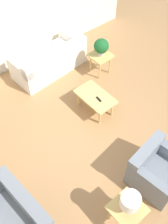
% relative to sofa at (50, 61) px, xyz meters
% --- Properties ---
extents(ground_plane, '(14.00, 14.00, 0.00)m').
position_rel_sofa_xyz_m(ground_plane, '(-2.25, 0.49, -0.30)').
color(ground_plane, '#A87A4C').
extents(wall_right, '(0.12, 7.20, 2.70)m').
position_rel_sofa_xyz_m(wall_right, '(0.81, 0.49, 1.05)').
color(wall_right, silver).
rests_on(wall_right, ground_plane).
extents(sofa, '(0.97, 1.94, 0.78)m').
position_rel_sofa_xyz_m(sofa, '(0.00, 0.00, 0.00)').
color(sofa, white).
rests_on(sofa, ground_plane).
extents(armchair, '(0.95, 0.99, 0.78)m').
position_rel_sofa_xyz_m(armchair, '(-3.74, 0.31, 0.00)').
color(armchair, slate).
rests_on(armchair, ground_plane).
extents(loveseat, '(1.32, 0.94, 0.78)m').
position_rel_sofa_xyz_m(loveseat, '(-2.81, 2.72, -0.01)').
color(loveseat, slate).
rests_on(loveseat, ground_plane).
extents(coffee_table, '(0.91, 0.55, 0.45)m').
position_rel_sofa_xyz_m(coffee_table, '(-1.75, 0.02, 0.09)').
color(coffee_table, tan).
rests_on(coffee_table, ground_plane).
extents(side_table_plant, '(0.51, 0.51, 0.56)m').
position_rel_sofa_xyz_m(side_table_plant, '(-0.88, -0.94, 0.16)').
color(side_table_plant, tan).
rests_on(side_table_plant, ground_plane).
extents(side_table_lamp, '(0.51, 0.51, 0.56)m').
position_rel_sofa_xyz_m(side_table_lamp, '(-3.93, 1.30, 0.16)').
color(side_table_lamp, tan).
rests_on(side_table_lamp, ground_plane).
extents(potted_plant, '(0.36, 0.36, 0.45)m').
position_rel_sofa_xyz_m(potted_plant, '(-0.88, -0.94, 0.51)').
color(potted_plant, '#B2ADA3').
rests_on(potted_plant, side_table_plant).
extents(table_lamp, '(0.30, 0.30, 0.42)m').
position_rel_sofa_xyz_m(table_lamp, '(-3.93, 1.30, 0.53)').
color(table_lamp, red).
rests_on(table_lamp, side_table_lamp).
extents(remote_control, '(0.16, 0.06, 0.02)m').
position_rel_sofa_xyz_m(remote_control, '(-1.88, 0.03, 0.16)').
color(remote_control, black).
rests_on(remote_control, coffee_table).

